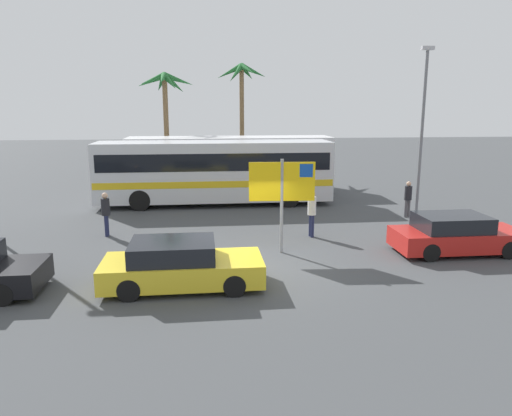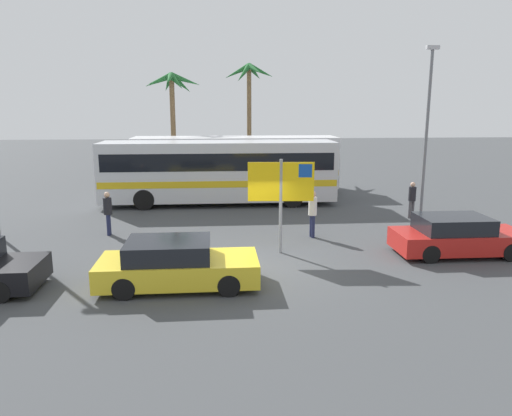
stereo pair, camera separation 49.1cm
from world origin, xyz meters
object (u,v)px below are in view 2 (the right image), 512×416
at_px(pedestrian_near_sign, 313,210).
at_px(pedestrian_by_bus, 108,210).
at_px(bus_rear_coach, 236,161).
at_px(pedestrian_crossing_lot, 412,197).
at_px(bus_front_coach, 219,169).
at_px(ferry_sign, 282,185).
at_px(car_red, 457,236).
at_px(car_yellow, 176,264).

height_order(pedestrian_near_sign, pedestrian_by_bus, pedestrian_near_sign).
xyz_separation_m(bus_rear_coach, pedestrian_crossing_lot, (7.56, -7.39, -0.83)).
relative_size(bus_front_coach, pedestrian_near_sign, 6.53).
xyz_separation_m(ferry_sign, pedestrian_near_sign, (1.42, 1.87, -1.27)).
height_order(bus_front_coach, car_red, bus_front_coach).
relative_size(ferry_sign, car_red, 0.74).
distance_m(bus_rear_coach, ferry_sign, 12.13).
bearing_deg(car_red, bus_rear_coach, 118.96).
distance_m(bus_rear_coach, pedestrian_crossing_lot, 10.61).
height_order(bus_rear_coach, pedestrian_crossing_lot, bus_rear_coach).
bearing_deg(ferry_sign, bus_front_coach, 107.58).
xyz_separation_m(car_yellow, pedestrian_crossing_lot, (9.75, 7.53, 0.32)).
distance_m(bus_front_coach, pedestrian_by_bus, 7.17).
relative_size(car_red, pedestrian_crossing_lot, 2.66).
distance_m(bus_front_coach, ferry_sign, 8.78).
bearing_deg(bus_front_coach, bus_rear_coach, 74.59).
distance_m(car_red, car_yellow, 9.42).
height_order(car_red, pedestrian_crossing_lot, pedestrian_crossing_lot).
height_order(car_red, car_yellow, same).
bearing_deg(pedestrian_near_sign, ferry_sign, 42.54).
bearing_deg(bus_rear_coach, car_yellow, -98.37).
bearing_deg(pedestrian_crossing_lot, car_red, 149.06).
height_order(ferry_sign, pedestrian_by_bus, ferry_sign).
bearing_deg(pedestrian_by_bus, car_yellow, -63.01).
bearing_deg(car_red, car_yellow, -166.25).
bearing_deg(bus_rear_coach, car_red, -61.30).
xyz_separation_m(car_red, pedestrian_near_sign, (-4.43, 2.53, 0.42)).
height_order(bus_rear_coach, car_red, bus_rear_coach).
relative_size(pedestrian_near_sign, pedestrian_crossing_lot, 1.10).
xyz_separation_m(bus_front_coach, bus_rear_coach, (0.98, 3.55, 0.00)).
height_order(pedestrian_near_sign, pedestrian_crossing_lot, pedestrian_near_sign).
bearing_deg(pedestrian_crossing_lot, bus_rear_coach, 21.00).
distance_m(bus_rear_coach, car_yellow, 15.13).
relative_size(car_yellow, pedestrian_near_sign, 2.45).
height_order(car_yellow, pedestrian_crossing_lot, pedestrian_crossing_lot).
relative_size(bus_rear_coach, pedestrian_crossing_lot, 7.16).
relative_size(pedestrian_near_sign, pedestrian_by_bus, 1.05).
xyz_separation_m(bus_front_coach, ferry_sign, (2.10, -8.51, 0.54)).
distance_m(bus_rear_coach, pedestrian_by_bus, 10.67).
bearing_deg(pedestrian_by_bus, pedestrian_near_sign, -8.32).
height_order(pedestrian_crossing_lot, pedestrian_by_bus, pedestrian_by_bus).
relative_size(car_red, pedestrian_near_sign, 2.43).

